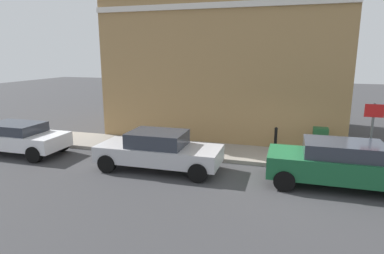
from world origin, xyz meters
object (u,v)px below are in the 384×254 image
(car_white, at_px, (17,137))
(street_sign, at_px, (372,126))
(utility_cabinet, at_px, (320,143))
(car_silver, at_px, (159,150))
(car_green, at_px, (342,164))
(bollard_near_cabinet, at_px, (276,139))

(car_white, relative_size, street_sign, 1.80)
(utility_cabinet, relative_size, street_sign, 0.50)
(car_silver, bearing_deg, street_sign, -166.87)
(car_silver, bearing_deg, car_green, -179.42)
(car_green, height_order, utility_cabinet, car_green)
(car_white, distance_m, street_sign, 13.54)
(car_green, bearing_deg, bollard_near_cabinet, -52.40)
(car_green, distance_m, bollard_near_cabinet, 3.46)
(car_green, height_order, car_silver, car_green)
(bollard_near_cabinet, relative_size, street_sign, 0.45)
(utility_cabinet, xyz_separation_m, street_sign, (-1.02, -1.52, 0.98))
(street_sign, bearing_deg, bollard_near_cabinet, 70.55)
(car_white, height_order, street_sign, street_sign)
(car_green, height_order, bollard_near_cabinet, car_green)
(car_white, bearing_deg, utility_cabinet, -167.58)
(car_green, relative_size, street_sign, 1.94)
(car_silver, relative_size, car_white, 1.06)
(car_green, distance_m, utility_cabinet, 2.67)
(car_green, xyz_separation_m, bollard_near_cabinet, (2.73, 2.13, -0.06))
(car_green, xyz_separation_m, car_silver, (-0.15, 6.01, -0.05))
(car_silver, xyz_separation_m, bollard_near_cabinet, (2.88, -3.88, -0.01))
(car_silver, relative_size, street_sign, 1.91)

